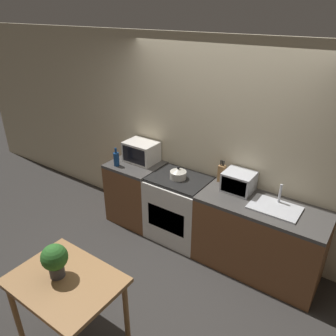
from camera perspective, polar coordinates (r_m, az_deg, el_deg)
name	(u,v)px	position (r m, az deg, el deg)	size (l,w,h in m)	color
ground_plane	(173,275)	(4.07, 0.85, -18.17)	(16.00, 16.00, 0.00)	#33302D
wall_back	(220,147)	(4.10, 9.00, 3.69)	(10.00, 0.06, 2.60)	beige
counter_left_run	(137,192)	(4.77, -5.49, -4.11)	(0.70, 0.62, 0.90)	brown
counter_right_run	(258,238)	(4.01, 15.43, -11.62)	(1.43, 0.62, 0.90)	brown
stove_range	(179,208)	(4.39, 1.91, -6.96)	(0.77, 0.62, 0.90)	silver
kettle	(178,173)	(4.12, 1.78, -0.94)	(0.21, 0.21, 0.17)	beige
microwave	(141,152)	(4.57, -4.68, 2.84)	(0.44, 0.34, 0.28)	silver
bottle	(116,159)	(4.49, -8.99, 1.59)	(0.08, 0.08, 0.26)	navy
knife_block	(222,173)	(4.08, 9.31, -0.92)	(0.08, 0.06, 0.29)	#9E7042
toaster_oven	(239,182)	(3.92, 12.21, -2.34)	(0.35, 0.30, 0.23)	silver
sink_basin	(275,207)	(3.73, 18.13, -6.49)	(0.53, 0.35, 0.24)	silver
dining_table	(66,288)	(3.15, -17.30, -19.38)	(0.94, 0.70, 0.76)	#9E7042
potted_plant	(55,259)	(3.01, -19.13, -14.75)	(0.23, 0.23, 0.32)	#424247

